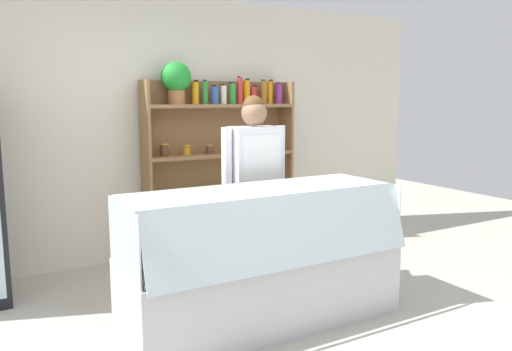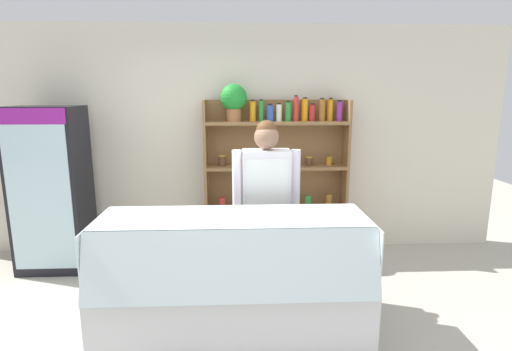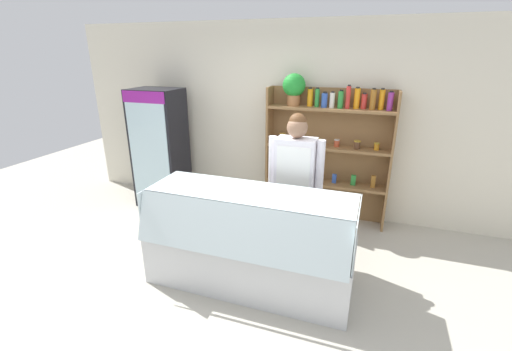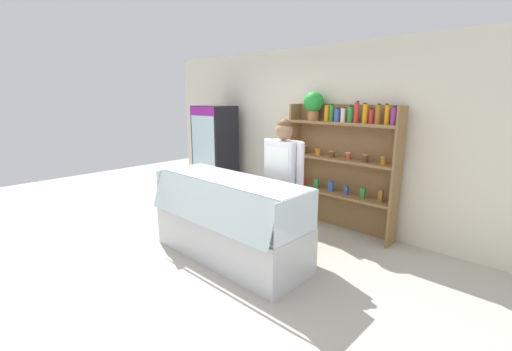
% 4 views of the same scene
% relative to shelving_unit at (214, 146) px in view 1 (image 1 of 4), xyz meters
% --- Properties ---
extents(ground_plane, '(12.00, 12.00, 0.00)m').
position_rel_shelving_unit_xyz_m(ground_plane, '(-0.55, -1.90, -1.16)').
color(ground_plane, '#B7B2A3').
extents(back_wall, '(6.80, 0.10, 2.70)m').
position_rel_shelving_unit_xyz_m(back_wall, '(-0.55, 0.21, 0.19)').
color(back_wall, silver).
rests_on(back_wall, ground).
extents(shelving_unit, '(1.67, 0.30, 2.02)m').
position_rel_shelving_unit_xyz_m(shelving_unit, '(0.00, 0.00, 0.00)').
color(shelving_unit, olive).
rests_on(shelving_unit, ground).
extents(deli_display_case, '(2.06, 0.81, 1.01)m').
position_rel_shelving_unit_xyz_m(deli_display_case, '(-0.43, -1.76, -0.85)').
color(deli_display_case, silver).
rests_on(deli_display_case, ground).
extents(shop_clerk, '(0.62, 0.25, 1.69)m').
position_rel_shelving_unit_xyz_m(shop_clerk, '(-0.12, -1.10, -0.16)').
color(shop_clerk, '#4C4233').
rests_on(shop_clerk, ground).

